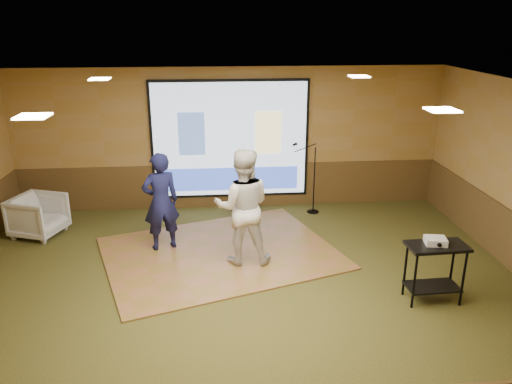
{
  "coord_description": "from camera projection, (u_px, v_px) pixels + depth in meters",
  "views": [
    {
      "loc": [
        -0.32,
        -6.82,
        3.95
      ],
      "look_at": [
        0.31,
        0.67,
        1.3
      ],
      "focal_mm": 35.0,
      "sensor_mm": 36.0,
      "label": 1
    }
  ],
  "objects": [
    {
      "name": "ground",
      "position": [
        240.0,
        286.0,
        7.74
      ],
      "size": [
        9.0,
        9.0,
        0.0
      ],
      "primitive_type": "plane",
      "color": "#2C3417",
      "rests_on": "ground"
    },
    {
      "name": "room_shell",
      "position": [
        238.0,
        155.0,
        7.05
      ],
      "size": [
        9.04,
        7.04,
        3.02
      ],
      "color": "#A47D44",
      "rests_on": "ground"
    },
    {
      "name": "wainscot_back",
      "position": [
        231.0,
        185.0,
        10.86
      ],
      "size": [
        9.0,
        0.04,
        0.95
      ],
      "primitive_type": "cube",
      "color": "#503B1A",
      "rests_on": "ground"
    },
    {
      "name": "projector_screen",
      "position": [
        230.0,
        141.0,
        10.48
      ],
      "size": [
        3.32,
        0.06,
        2.52
      ],
      "color": "black",
      "rests_on": "room_shell"
    },
    {
      "name": "downlight_nw",
      "position": [
        100.0,
        79.0,
        8.27
      ],
      "size": [
        0.32,
        0.32,
        0.02
      ],
      "primitive_type": "cube",
      "color": "#FFE8BF",
      "rests_on": "room_shell"
    },
    {
      "name": "downlight_ne",
      "position": [
        359.0,
        76.0,
        8.62
      ],
      "size": [
        0.32,
        0.32,
        0.02
      ],
      "primitive_type": "cube",
      "color": "#FFE8BF",
      "rests_on": "room_shell"
    },
    {
      "name": "downlight_sw",
      "position": [
        33.0,
        116.0,
        5.17
      ],
      "size": [
        0.32,
        0.32,
        0.02
      ],
      "primitive_type": "cube",
      "color": "#FFE8BF",
      "rests_on": "room_shell"
    },
    {
      "name": "downlight_se",
      "position": [
        442.0,
        110.0,
        5.52
      ],
      "size": [
        0.32,
        0.32,
        0.02
      ],
      "primitive_type": "cube",
      "color": "#FFE8BF",
      "rests_on": "room_shell"
    },
    {
      "name": "dance_floor",
      "position": [
        220.0,
        253.0,
        8.78
      ],
      "size": [
        4.62,
        4.04,
        0.03
      ],
      "primitive_type": "cube",
      "rotation": [
        0.0,
        0.0,
        0.32
      ],
      "color": "brown",
      "rests_on": "ground"
    },
    {
      "name": "player_left",
      "position": [
        161.0,
        202.0,
        8.67
      ],
      "size": [
        0.75,
        0.61,
        1.76
      ],
      "primitive_type": "imported",
      "rotation": [
        0.0,
        0.0,
        3.49
      ],
      "color": "#151743",
      "rests_on": "dance_floor"
    },
    {
      "name": "player_right",
      "position": [
        243.0,
        207.0,
        8.16
      ],
      "size": [
        1.0,
        0.8,
        1.96
      ],
      "primitive_type": "imported",
      "rotation": [
        0.0,
        0.0,
        3.08
      ],
      "color": "silver",
      "rests_on": "dance_floor"
    },
    {
      "name": "av_table",
      "position": [
        435.0,
        263.0,
        7.16
      ],
      "size": [
        0.85,
        0.45,
        0.89
      ],
      "rotation": [
        0.0,
        0.0,
        0.04
      ],
      "color": "black",
      "rests_on": "ground"
    },
    {
      "name": "projector",
      "position": [
        435.0,
        241.0,
        7.07
      ],
      "size": [
        0.33,
        0.29,
        0.1
      ],
      "primitive_type": "cube",
      "rotation": [
        0.0,
        0.0,
        -0.17
      ],
      "color": "silver",
      "rests_on": "av_table"
    },
    {
      "name": "mic_stand",
      "position": [
        311.0,
        190.0,
        10.49
      ],
      "size": [
        0.6,
        0.25,
        1.54
      ],
      "rotation": [
        0.0,
        0.0,
        -0.14
      ],
      "color": "black",
      "rests_on": "ground"
    },
    {
      "name": "banquet_chair",
      "position": [
        38.0,
        216.0,
        9.43
      ],
      "size": [
        1.09,
        1.08,
        0.78
      ],
      "primitive_type": "imported",
      "rotation": [
        0.0,
        0.0,
        1.22
      ],
      "color": "gray",
      "rests_on": "ground"
    },
    {
      "name": "duffel_bag",
      "position": [
        244.0,
        205.0,
        10.64
      ],
      "size": [
        0.58,
        0.47,
        0.31
      ],
      "primitive_type": "cube",
      "rotation": [
        0.0,
        0.0,
        0.3
      ],
      "color": "black",
      "rests_on": "ground"
    }
  ]
}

